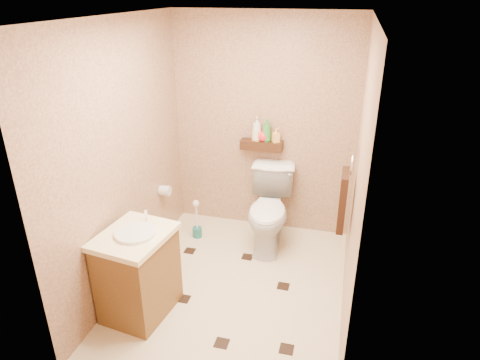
# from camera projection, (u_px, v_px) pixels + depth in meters

# --- Properties ---
(ground) EXTENTS (2.50, 2.50, 0.00)m
(ground) POSITION_uv_depth(u_px,v_px,m) (234.00, 287.00, 4.04)
(ground) COLOR beige
(ground) RESTS_ON ground
(wall_back) EXTENTS (2.00, 0.04, 2.40)m
(wall_back) POSITION_uv_depth(u_px,v_px,m) (263.00, 127.00, 4.65)
(wall_back) COLOR tan
(wall_back) RESTS_ON ground
(wall_front) EXTENTS (2.00, 0.04, 2.40)m
(wall_front) POSITION_uv_depth(u_px,v_px,m) (175.00, 254.00, 2.44)
(wall_front) COLOR tan
(wall_front) RESTS_ON ground
(wall_left) EXTENTS (0.04, 2.50, 2.40)m
(wall_left) POSITION_uv_depth(u_px,v_px,m) (124.00, 160.00, 3.77)
(wall_left) COLOR tan
(wall_left) RESTS_ON ground
(wall_right) EXTENTS (0.04, 2.50, 2.40)m
(wall_right) POSITION_uv_depth(u_px,v_px,m) (357.00, 184.00, 3.32)
(wall_right) COLOR tan
(wall_right) RESTS_ON ground
(ceiling) EXTENTS (2.00, 2.50, 0.02)m
(ceiling) POSITION_uv_depth(u_px,v_px,m) (232.00, 16.00, 3.05)
(ceiling) COLOR silver
(ceiling) RESTS_ON wall_back
(wall_shelf) EXTENTS (0.46, 0.14, 0.10)m
(wall_shelf) POSITION_uv_depth(u_px,v_px,m) (262.00, 145.00, 4.65)
(wall_shelf) COLOR #3E1F10
(wall_shelf) RESTS_ON wall_back
(floor_accents) EXTENTS (1.33, 1.32, 0.01)m
(floor_accents) POSITION_uv_depth(u_px,v_px,m) (234.00, 293.00, 3.96)
(floor_accents) COLOR black
(floor_accents) RESTS_ON ground
(toilet) EXTENTS (0.54, 0.86, 0.84)m
(toilet) POSITION_uv_depth(u_px,v_px,m) (269.00, 210.00, 4.56)
(toilet) COLOR white
(toilet) RESTS_ON ground
(vanity) EXTENTS (0.61, 0.70, 0.89)m
(vanity) POSITION_uv_depth(u_px,v_px,m) (138.00, 272.00, 3.60)
(vanity) COLOR brown
(vanity) RESTS_ON ground
(toilet_brush) EXTENTS (0.11, 0.11, 0.46)m
(toilet_brush) POSITION_uv_depth(u_px,v_px,m) (197.00, 224.00, 4.80)
(toilet_brush) COLOR #1A6864
(toilet_brush) RESTS_ON ground
(towel_ring) EXTENTS (0.12, 0.30, 0.76)m
(towel_ring) POSITION_uv_depth(u_px,v_px,m) (343.00, 198.00, 3.66)
(towel_ring) COLOR silver
(towel_ring) RESTS_ON wall_right
(toilet_paper) EXTENTS (0.12, 0.11, 0.12)m
(toilet_paper) POSITION_uv_depth(u_px,v_px,m) (165.00, 191.00, 4.58)
(toilet_paper) COLOR silver
(toilet_paper) RESTS_ON wall_left
(bottle_a) EXTENTS (0.13, 0.13, 0.26)m
(bottle_a) POSITION_uv_depth(u_px,v_px,m) (257.00, 129.00, 4.59)
(bottle_a) COLOR silver
(bottle_a) RESTS_ON wall_shelf
(bottle_b) EXTENTS (0.10, 0.10, 0.18)m
(bottle_b) POSITION_uv_depth(u_px,v_px,m) (257.00, 133.00, 4.61)
(bottle_b) COLOR #F3A233
(bottle_b) RESTS_ON wall_shelf
(bottle_c) EXTENTS (0.17, 0.17, 0.15)m
(bottle_c) POSITION_uv_depth(u_px,v_px,m) (264.00, 134.00, 4.59)
(bottle_c) COLOR red
(bottle_c) RESTS_ON wall_shelf
(bottle_d) EXTENTS (0.12, 0.12, 0.25)m
(bottle_d) POSITION_uv_depth(u_px,v_px,m) (267.00, 130.00, 4.57)
(bottle_d) COLOR #2D8935
(bottle_d) RESTS_ON wall_shelf
(bottle_e) EXTENTS (0.10, 0.10, 0.15)m
(bottle_e) POSITION_uv_depth(u_px,v_px,m) (276.00, 135.00, 4.56)
(bottle_e) COLOR #FAB853
(bottle_e) RESTS_ON wall_shelf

